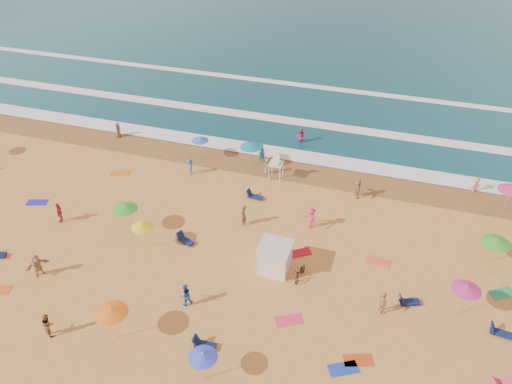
% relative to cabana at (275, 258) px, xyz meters
% --- Properties ---
extents(ground, '(220.00, 220.00, 0.00)m').
position_rel_cabana_xyz_m(ground, '(-5.24, 0.60, -1.00)').
color(ground, gold).
rests_on(ground, ground).
extents(wet_sand, '(220.00, 220.00, 0.00)m').
position_rel_cabana_xyz_m(wet_sand, '(-5.24, 13.10, -0.99)').
color(wet_sand, olive).
rests_on(wet_sand, ground).
extents(surf_foam, '(200.00, 18.70, 0.05)m').
position_rel_cabana_xyz_m(surf_foam, '(-5.24, 21.92, -0.90)').
color(surf_foam, white).
rests_on(surf_foam, ground).
extents(cabana, '(2.00, 2.00, 2.00)m').
position_rel_cabana_xyz_m(cabana, '(0.00, 0.00, 0.00)').
color(cabana, silver).
rests_on(cabana, ground).
extents(cabana_roof, '(2.20, 2.20, 0.12)m').
position_rel_cabana_xyz_m(cabana_roof, '(0.00, 0.00, 1.06)').
color(cabana_roof, silver).
rests_on(cabana_roof, cabana).
extents(bicycle, '(0.88, 1.86, 0.94)m').
position_rel_cabana_xyz_m(bicycle, '(1.90, -0.30, -0.53)').
color(bicycle, black).
rests_on(bicycle, ground).
extents(lifeguard_stand, '(1.20, 1.20, 2.10)m').
position_rel_cabana_xyz_m(lifeguard_stand, '(-3.11, 11.27, 0.05)').
color(lifeguard_stand, white).
rests_on(lifeguard_stand, ground).
extents(beach_umbrellas, '(58.32, 31.49, 0.78)m').
position_rel_cabana_xyz_m(beach_umbrellas, '(-0.00, 0.45, 1.14)').
color(beach_umbrellas, green).
rests_on(beach_umbrellas, ground).
extents(loungers, '(43.90, 16.09, 0.34)m').
position_rel_cabana_xyz_m(loungers, '(-0.88, -1.41, -0.83)').
color(loungers, '#0F144D').
rests_on(loungers, ground).
extents(towels, '(38.04, 17.36, 0.03)m').
position_rel_cabana_xyz_m(towels, '(-3.79, -1.56, -0.98)').
color(towels, orange).
rests_on(towels, ground).
extents(beachgoers, '(48.51, 28.97, 2.12)m').
position_rel_cabana_xyz_m(beachgoers, '(-6.23, 4.95, -0.19)').
color(beachgoers, '#2671B1').
rests_on(beachgoers, ground).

